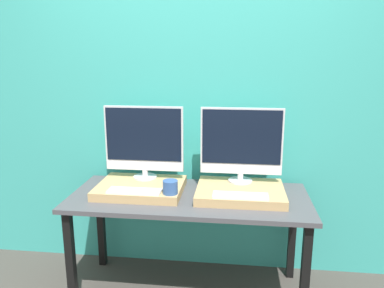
{
  "coord_description": "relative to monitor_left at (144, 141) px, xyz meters",
  "views": [
    {
      "loc": [
        0.3,
        -1.96,
        1.62
      ],
      "look_at": [
        0.0,
        0.49,
        1.02
      ],
      "focal_mm": 35.0,
      "sensor_mm": 36.0,
      "label": 1
    }
  ],
  "objects": [
    {
      "name": "workbench",
      "position": [
        0.33,
        -0.16,
        -0.4
      ],
      "size": [
        1.57,
        0.66,
        0.71
      ],
      "color": "#47474C",
      "rests_on": "ground_plane"
    },
    {
      "name": "wall_back",
      "position": [
        0.33,
        0.24,
        0.26
      ],
      "size": [
        8.0,
        0.04,
        2.6
      ],
      "color": "teal",
      "rests_on": "ground_plane"
    },
    {
      "name": "wooden_riser_left",
      "position": [
        0.0,
        -0.13,
        -0.3
      ],
      "size": [
        0.57,
        0.44,
        0.06
      ],
      "color": "tan",
      "rests_on": "workbench"
    },
    {
      "name": "keyboard_right",
      "position": [
        0.67,
        -0.28,
        -0.26
      ],
      "size": [
        0.34,
        0.11,
        0.01
      ],
      "color": "silver",
      "rests_on": "wooden_riser_right"
    },
    {
      "name": "keyboard_left",
      "position": [
        -0.0,
        -0.28,
        -0.26
      ],
      "size": [
        0.34,
        0.11,
        0.01
      ],
      "color": "silver",
      "rests_on": "wooden_riser_left"
    },
    {
      "name": "monitor_right",
      "position": [
        0.67,
        0.0,
        0.0
      ],
      "size": [
        0.55,
        0.16,
        0.51
      ],
      "color": "silver",
      "rests_on": "wooden_riser_right"
    },
    {
      "name": "monitor_left",
      "position": [
        0.0,
        0.0,
        0.0
      ],
      "size": [
        0.55,
        0.16,
        0.51
      ],
      "color": "silver",
      "rests_on": "wooden_riser_left"
    },
    {
      "name": "mug",
      "position": [
        0.23,
        -0.28,
        -0.23
      ],
      "size": [
        0.09,
        0.09,
        0.09
      ],
      "color": "#335693",
      "rests_on": "wooden_riser_left"
    },
    {
      "name": "wooden_riser_right",
      "position": [
        0.67,
        -0.13,
        -0.3
      ],
      "size": [
        0.57,
        0.44,
        0.06
      ],
      "color": "tan",
      "rests_on": "workbench"
    }
  ]
}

